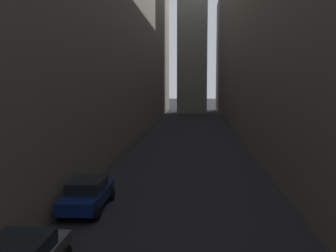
% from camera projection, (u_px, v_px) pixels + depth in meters
% --- Properties ---
extents(ground_plane, '(264.00, 264.00, 0.00)m').
position_uv_depth(ground_plane, '(188.00, 143.00, 41.60)').
color(ground_plane, black).
extents(building_block_left, '(10.45, 108.00, 25.57)m').
position_uv_depth(building_block_left, '(87.00, 19.00, 43.00)').
color(building_block_left, '#756B5B').
rests_on(building_block_left, ground).
extents(building_block_right, '(15.11, 108.00, 23.99)m').
position_uv_depth(building_block_right, '(318.00, 24.00, 41.51)').
color(building_block_right, '#60594F').
rests_on(building_block_right, ground).
extents(parked_car_left_far, '(1.90, 4.60, 1.45)m').
position_uv_depth(parked_car_left_far, '(87.00, 194.00, 19.48)').
color(parked_car_left_far, navy).
rests_on(parked_car_left_far, ground).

